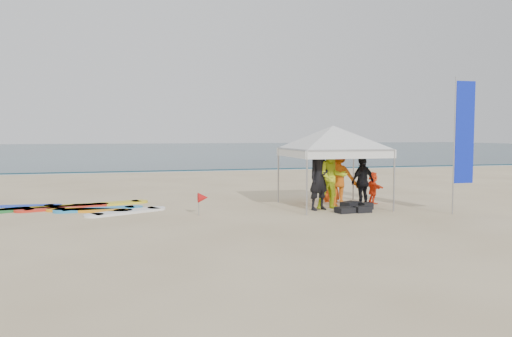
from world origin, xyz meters
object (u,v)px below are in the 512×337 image
at_px(person_seated, 373,188).
at_px(canopy_tent, 333,126).
at_px(person_yellow, 332,177).
at_px(person_orange_b, 331,179).
at_px(person_orange_a, 339,177).
at_px(person_black_b, 363,182).
at_px(feather_flag, 463,134).
at_px(marker_pennant, 203,198).
at_px(surfboard_spread, 67,209).
at_px(person_black_a, 319,177).

xyz_separation_m(person_seated, canopy_tent, (-1.56, -0.33, 1.99)).
xyz_separation_m(person_yellow, person_orange_b, (0.65, 1.58, -0.21)).
xyz_separation_m(person_orange_a, person_black_b, (0.62, -0.40, -0.13)).
height_order(canopy_tent, feather_flag, feather_flag).
bearing_deg(feather_flag, person_black_b, 138.60).
distance_m(person_seated, marker_pennant, 5.79).
relative_size(person_black_b, canopy_tent, 0.41).
xyz_separation_m(marker_pennant, surfboard_spread, (-3.78, 2.01, -0.46)).
xyz_separation_m(person_seated, feather_flag, (1.41, -2.56, 1.75)).
bearing_deg(person_black_b, surfboard_spread, -32.08).
bearing_deg(person_black_a, person_seated, 0.37).
height_order(person_orange_a, feather_flag, feather_flag).
height_order(canopy_tent, surfboard_spread, canopy_tent).
distance_m(person_black_a, person_orange_b, 1.90).
bearing_deg(person_black_b, person_seated, -157.23).
xyz_separation_m(person_orange_a, person_orange_b, (0.17, 1.00, -0.15)).
bearing_deg(marker_pennant, person_black_b, 3.30).
height_order(person_yellow, person_black_b, person_yellow).
bearing_deg(surfboard_spread, person_seated, -6.25).
bearing_deg(person_black_a, feather_flag, -45.86).
xyz_separation_m(person_orange_a, feather_flag, (2.75, -2.28, 1.34)).
bearing_deg(canopy_tent, marker_pennant, -171.17).
bearing_deg(surfboard_spread, canopy_tent, -9.80).
xyz_separation_m(person_black_b, surfboard_spread, (-8.78, 1.73, -0.75)).
bearing_deg(person_black_b, person_yellow, -12.08).
bearing_deg(person_black_b, marker_pennant, -17.65).
distance_m(marker_pennant, surfboard_spread, 4.31).
bearing_deg(person_orange_b, person_yellow, 79.12).
distance_m(person_orange_a, marker_pennant, 4.45).
height_order(person_black_b, person_orange_b, person_black_b).
relative_size(feather_flag, surfboard_spread, 0.67).
bearing_deg(marker_pennant, surfboard_spread, 151.97).
relative_size(person_orange_a, surfboard_spread, 0.32).
height_order(person_orange_b, canopy_tent, canopy_tent).
xyz_separation_m(person_black_b, marker_pennant, (-4.99, -0.29, -0.29)).
height_order(person_orange_b, person_seated, person_orange_b).
distance_m(person_seated, feather_flag, 3.41).
distance_m(canopy_tent, feather_flag, 3.73).
height_order(person_seated, surfboard_spread, person_seated).
xyz_separation_m(person_yellow, person_seated, (1.81, 0.86, -0.46)).
bearing_deg(person_seated, person_orange_a, 105.52).
bearing_deg(canopy_tent, surfboard_spread, 170.20).
height_order(person_black_a, person_yellow, person_yellow).
xyz_separation_m(person_yellow, surfboard_spread, (-7.68, 1.90, -0.94)).
relative_size(person_seated, surfboard_spread, 0.18).
xyz_separation_m(person_yellow, person_black_b, (1.10, 0.17, -0.19)).
relative_size(person_yellow, canopy_tent, 0.51).
distance_m(canopy_tent, marker_pennant, 4.66).
bearing_deg(person_orange_b, marker_pennant, 31.89).
relative_size(feather_flag, marker_pennant, 6.03).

